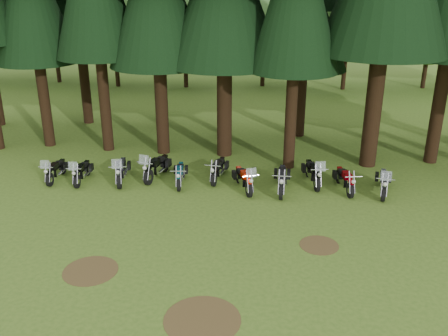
{
  "coord_description": "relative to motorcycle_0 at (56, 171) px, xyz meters",
  "views": [
    {
      "loc": [
        2.92,
        -15.24,
        9.12
      ],
      "look_at": [
        0.57,
        5.0,
        1.0
      ],
      "focal_mm": 40.0,
      "sensor_mm": 36.0,
      "label": 1
    }
  ],
  "objects": [
    {
      "name": "ground",
      "position": [
        7.3,
        -5.12,
        -0.45
      ],
      "size": [
        120.0,
        120.0,
        0.0
      ],
      "primitive_type": "plane",
      "color": "#40641D",
      "rests_on": "ground"
    },
    {
      "name": "decid_1",
      "position": [
        -8.69,
        20.65,
        5.38
      ],
      "size": [
        7.91,
        7.69,
        9.88
      ],
      "color": "black",
      "rests_on": "ground"
    },
    {
      "name": "decid_2",
      "position": [
        -3.13,
        19.66,
        4.5
      ],
      "size": [
        6.72,
        6.53,
        8.4
      ],
      "color": "black",
      "rests_on": "ground"
    },
    {
      "name": "decid_3",
      "position": [
        2.59,
        20.01,
        4.06
      ],
      "size": [
        6.12,
        5.95,
        7.65
      ],
      "color": "black",
      "rests_on": "ground"
    },
    {
      "name": "decid_4",
      "position": [
        8.88,
        21.21,
        3.92
      ],
      "size": [
        5.93,
        5.76,
        7.41
      ],
      "color": "black",
      "rests_on": "ground"
    },
    {
      "name": "decid_5",
      "position": [
        15.59,
        20.6,
        5.78
      ],
      "size": [
        8.45,
        8.21,
        10.56
      ],
      "color": "black",
      "rests_on": "ground"
    },
    {
      "name": "decid_6",
      "position": [
        22.15,
        21.89,
        4.75
      ],
      "size": [
        7.06,
        6.86,
        8.82
      ],
      "color": "black",
      "rests_on": "ground"
    },
    {
      "name": "dirt_patch_0",
      "position": [
        4.3,
        -7.12,
        -0.45
      ],
      "size": [
        1.8,
        1.8,
        0.01
      ],
      "primitive_type": "cylinder",
      "color": "#4C3D1E",
      "rests_on": "ground"
    },
    {
      "name": "dirt_patch_1",
      "position": [
        11.8,
        -4.62,
        -0.45
      ],
      "size": [
        1.4,
        1.4,
        0.01
      ],
      "primitive_type": "cylinder",
      "color": "#4C3D1E",
      "rests_on": "ground"
    },
    {
      "name": "dirt_patch_2",
      "position": [
        8.3,
        -9.12,
        -0.45
      ],
      "size": [
        2.2,
        2.2,
        0.01
      ],
      "primitive_type": "cylinder",
      "color": "#4C3D1E",
      "rests_on": "ground"
    },
    {
      "name": "motorcycle_0",
      "position": [
        0.0,
        0.0,
        0.0
      ],
      "size": [
        0.4,
        2.14,
        1.35
      ],
      "rotation": [
        0.0,
        0.0,
        0.02
      ],
      "color": "black",
      "rests_on": "ground"
    },
    {
      "name": "motorcycle_1",
      "position": [
        1.27,
        -0.05,
        0.0
      ],
      "size": [
        0.44,
        2.16,
        1.36
      ],
      "rotation": [
        0.0,
        0.0,
        0.06
      ],
      "color": "black",
      "rests_on": "ground"
    },
    {
      "name": "motorcycle_2",
      "position": [
        3.07,
        0.18,
        0.06
      ],
      "size": [
        0.75,
        2.42,
        1.52
      ],
      "rotation": [
        0.0,
        0.0,
        0.19
      ],
      "color": "black",
      "rests_on": "ground"
    },
    {
      "name": "motorcycle_3",
      "position": [
        4.59,
        0.77,
        0.06
      ],
      "size": [
        0.84,
        2.45,
        1.54
      ],
      "rotation": [
        0.0,
        0.0,
        -0.23
      ],
      "color": "black",
      "rests_on": "ground"
    },
    {
      "name": "motorcycle_4",
      "position": [
        5.82,
        0.18,
        -0.0
      ],
      "size": [
        0.42,
        2.17,
        0.88
      ],
      "rotation": [
        0.0,
        0.0,
        0.13
      ],
      "color": "black",
      "rests_on": "ground"
    },
    {
      "name": "motorcycle_5",
      "position": [
        7.47,
        0.93,
        0.02
      ],
      "size": [
        0.42,
        2.27,
        0.92
      ],
      "rotation": [
        0.0,
        0.0,
        -0.11
      ],
      "color": "black",
      "rests_on": "ground"
    },
    {
      "name": "motorcycle_6",
      "position": [
        8.75,
        -0.12,
        0.03
      ],
      "size": [
        1.09,
        2.24,
        1.45
      ],
      "rotation": [
        0.0,
        0.0,
        0.37
      ],
      "color": "black",
      "rests_on": "ground"
    },
    {
      "name": "motorcycle_7",
      "position": [
        10.42,
        -0.05,
        0.06
      ],
      "size": [
        0.35,
        2.47,
        1.0
      ],
      "rotation": [
        0.0,
        0.0,
        -0.02
      ],
      "color": "black",
      "rests_on": "ground"
    },
    {
      "name": "motorcycle_8",
      "position": [
        11.82,
        0.9,
        0.06
      ],
      "size": [
        0.74,
        2.42,
        1.52
      ],
      "rotation": [
        0.0,
        0.0,
        0.18
      ],
      "color": "black",
      "rests_on": "ground"
    },
    {
      "name": "motorcycle_9",
      "position": [
        13.18,
        0.36,
        0.01
      ],
      "size": [
        0.59,
        2.23,
        0.91
      ],
      "rotation": [
        0.0,
        0.0,
        0.2
      ],
      "color": "black",
      "rests_on": "ground"
    },
    {
      "name": "motorcycle_10",
      "position": [
        14.81,
        0.19,
        0.04
      ],
      "size": [
        0.65,
        2.36,
        1.48
      ],
      "rotation": [
        0.0,
        0.0,
        -0.15
      ],
      "color": "black",
      "rests_on": "ground"
    }
  ]
}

